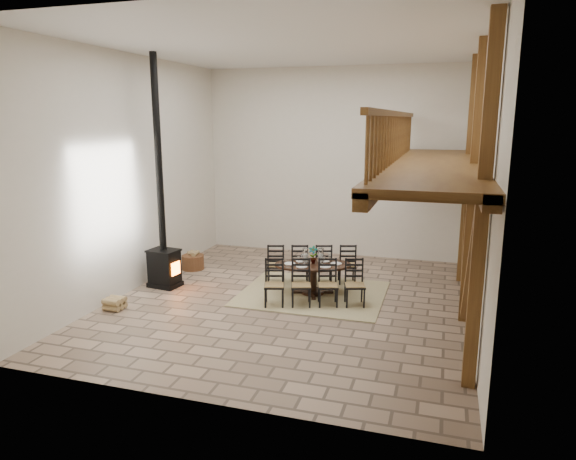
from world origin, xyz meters
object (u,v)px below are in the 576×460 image
(dining_table, at_px, (313,278))
(wood_stove, at_px, (163,237))
(log_basket, at_px, (193,261))
(log_stack, at_px, (115,304))

(dining_table, height_order, wood_stove, wood_stove)
(log_basket, bearing_deg, log_stack, -93.56)
(log_stack, bearing_deg, wood_stove, 82.31)
(log_basket, xyz_separation_m, log_stack, (-0.18, -2.94, -0.07))
(wood_stove, height_order, log_basket, wood_stove)
(wood_stove, xyz_separation_m, log_basket, (-0.03, 1.39, -0.93))
(dining_table, distance_m, wood_stove, 3.40)
(wood_stove, bearing_deg, log_basket, 98.57)
(dining_table, relative_size, wood_stove, 0.49)
(wood_stove, bearing_deg, log_stack, -90.22)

